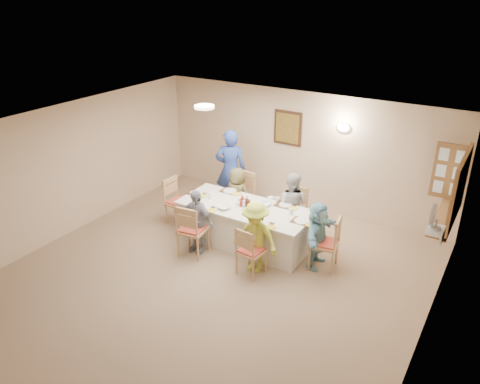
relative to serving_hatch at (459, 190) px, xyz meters
The scene contains 49 objects.
ground 4.28m from the serving_hatch, 143.22° to the right, with size 7.00×7.00×0.00m, color #927A61.
room_walls 4.01m from the serving_hatch, 143.22° to the right, with size 7.00×7.00×7.00m.
wall_picture 3.67m from the serving_hatch, 163.15° to the left, with size 0.62×0.05×0.72m.
wall_sconce 2.56m from the serving_hatch, 155.76° to the left, with size 0.26×0.09×0.18m, color white.
ceiling_light 4.41m from the serving_hatch, 167.93° to the right, with size 0.36×0.36×0.05m, color white.
serving_hatch is the anchor object (origin of this frame).
hatch_sill 0.54m from the serving_hatch, behind, with size 0.30×1.50×0.05m, color brown.
shutter_door 0.80m from the serving_hatch, 108.89° to the left, with size 0.55×0.04×1.00m, color brown.
fan_shelf 1.36m from the serving_hatch, 93.39° to the right, with size 0.22×0.36×0.03m, color white.
desk_fan 1.36m from the serving_hatch, 94.66° to the right, with size 0.30×0.30×0.28m, color #A5A5A8, non-canonical shape.
dining_table 3.64m from the serving_hatch, 164.13° to the right, with size 2.47×1.04×0.76m, color silver.
chair_back_left 4.06m from the serving_hatch, behind, with size 0.48×0.48×1.00m, color tan, non-canonical shape.
chair_back_right 2.93m from the serving_hatch, behind, with size 0.44×0.44×0.92m, color tan, non-canonical shape.
chair_front_left 4.42m from the serving_hatch, 156.04° to the right, with size 0.48×0.48×1.00m, color tan, non-canonical shape.
chair_front_right 3.41m from the serving_hatch, 147.40° to the right, with size 0.42×0.42×0.89m, color tan, non-canonical shape.
chair_left_end 5.08m from the serving_hatch, 169.02° to the right, with size 0.45×0.45×0.95m, color tan, non-canonical shape.
chair_right_end 2.26m from the serving_hatch, 152.01° to the right, with size 0.46×0.46×0.97m, color tan, non-canonical shape.
diner_back_left 4.05m from the serving_hatch, behind, with size 0.58×0.39×1.16m, color brown.
diner_back_right 2.87m from the serving_hatch, behind, with size 0.70×0.58×1.31m, color #ACADB5.
diner_front_left 4.35m from the serving_hatch, 157.52° to the right, with size 0.71×0.32×1.20m, color #8F93A4.
diner_front_right 3.30m from the serving_hatch, 149.22° to the right, with size 0.82×0.48×1.25m, color #BFCC3C.
diner_right_end 2.32m from the serving_hatch, 153.65° to the right, with size 0.40×1.11×1.18m, color #81C0D8.
caregiver 4.43m from the serving_hatch, behind, with size 0.76×0.67×1.75m, color #2C469D.
placemat_fl 4.23m from the serving_hatch, 160.83° to the right, with size 0.33×0.24×0.01m, color #472B19.
plate_fl 4.23m from the serving_hatch, 160.83° to the right, with size 0.23×0.23×0.01m, color white.
napkin_fl 4.08m from the serving_hatch, 159.31° to the right, with size 0.15×0.15×0.01m, color yellow.
placemat_fr 3.14m from the serving_hatch, 153.42° to the right, with size 0.33×0.25×0.01m, color #472B19.
plate_fr 3.14m from the serving_hatch, 153.42° to the right, with size 0.22×0.22×0.01m, color white.
napkin_fr 3.01m from the serving_hatch, 150.96° to the right, with size 0.14×0.14×0.01m, color yellow.
placemat_bl 4.03m from the serving_hatch, behind, with size 0.37×0.27×0.01m, color #472B19.
plate_bl 4.03m from the serving_hatch, behind, with size 0.26×0.26×0.02m, color white.
napkin_bl 3.86m from the serving_hatch, behind, with size 0.15×0.15×0.01m, color yellow.
placemat_br 2.88m from the serving_hatch, 169.08° to the right, with size 0.37×0.28×0.01m, color #472B19.
plate_br 2.88m from the serving_hatch, 169.08° to the right, with size 0.24×0.24×0.01m, color white.
napkin_br 2.72m from the serving_hatch, 167.26° to the right, with size 0.15×0.15×0.01m, color yellow.
placemat_le 4.59m from the serving_hatch, 167.94° to the right, with size 0.35×0.26×0.01m, color #472B19.
plate_le 4.59m from the serving_hatch, 167.94° to the right, with size 0.24×0.24×0.02m, color white.
napkin_le 4.43m from the serving_hatch, 166.80° to the right, with size 0.13×0.13×0.01m, color yellow.
placemat_re 2.52m from the serving_hatch, 156.82° to the right, with size 0.35×0.26×0.01m, color #472B19.
plate_re 2.51m from the serving_hatch, 156.82° to the right, with size 0.26×0.26×0.02m, color white.
napkin_re 2.38m from the serving_hatch, 153.86° to the right, with size 0.14×0.14×0.01m, color yellow.
teacup_a 4.42m from the serving_hatch, 162.83° to the right, with size 0.14×0.14×0.09m, color white.
teacup_b 3.04m from the serving_hatch, behind, with size 0.13×0.13×0.09m, color white.
bowl_a 3.87m from the serving_hatch, 161.24° to the right, with size 0.30×0.30×0.06m, color white.
bowl_b 3.18m from the serving_hatch, 167.02° to the right, with size 0.23×0.23×0.06m, color white.
condiment_ketchup 3.57m from the serving_hatch, 164.14° to the right, with size 0.10×0.10×0.23m, color #A91F0E.
condiment_brown 3.49m from the serving_hatch, 164.35° to the right, with size 0.12×0.12×0.20m, color #4B2414.
condiment_malt 3.44m from the serving_hatch, 163.04° to the right, with size 0.14×0.14×0.15m, color #4B2414.
drinking_glass 3.66m from the serving_hatch, 165.55° to the right, with size 0.06×0.06×0.10m, color silver.
Camera 1 is at (3.79, -5.09, 4.47)m, focal length 35.00 mm.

